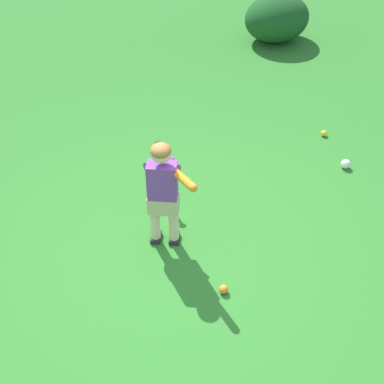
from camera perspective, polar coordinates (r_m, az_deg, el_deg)
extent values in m
plane|color=#2D7528|center=(4.70, -2.26, -7.18)|extent=(40.00, 40.00, 0.00)
cube|color=#232328|center=(4.86, -3.93, -4.91)|extent=(0.17, 0.16, 0.05)
cylinder|color=beige|center=(4.72, -4.06, -3.48)|extent=(0.09, 0.09, 0.34)
cube|color=#232328|center=(4.84, -1.94, -5.05)|extent=(0.17, 0.16, 0.05)
cylinder|color=beige|center=(4.70, -2.01, -3.61)|extent=(0.09, 0.09, 0.34)
cube|color=#C6B284|center=(4.54, -3.15, -1.24)|extent=(0.29, 0.30, 0.16)
cube|color=#753899|center=(4.38, -3.26, 1.24)|extent=(0.27, 0.29, 0.34)
sphere|color=beige|center=(4.21, -3.40, 4.28)|extent=(0.17, 0.17, 0.17)
ellipsoid|color=olive|center=(4.19, -3.44, 4.54)|extent=(0.24, 0.24, 0.11)
sphere|color=orange|center=(4.44, -3.06, 3.26)|extent=(0.04, 0.04, 0.04)
cylinder|color=black|center=(4.37, -2.52, 2.79)|extent=(0.14, 0.04, 0.05)
cylinder|color=orange|center=(4.18, -1.01, 1.47)|extent=(0.35, 0.09, 0.11)
sphere|color=orange|center=(4.05, 0.14, 0.46)|extent=(0.07, 0.07, 0.07)
cylinder|color=#753899|center=(4.41, -3.57, 3.15)|extent=(0.10, 0.31, 0.14)
cylinder|color=#753899|center=(4.40, -2.69, 3.10)|extent=(0.31, 0.09, 0.14)
sphere|color=orange|center=(4.42, 3.48, -10.55)|extent=(0.08, 0.08, 0.08)
sphere|color=yellow|center=(6.40, 14.19, 6.23)|extent=(0.07, 0.07, 0.07)
sphere|color=white|center=(5.92, 16.42, 2.96)|extent=(0.10, 0.10, 0.10)
cylinder|color=black|center=(5.36, -3.45, 0.00)|extent=(0.28, 0.28, 0.03)
cylinder|color=black|center=(5.19, -3.57, 2.47)|extent=(0.03, 0.03, 0.55)
cone|color=black|center=(5.01, -3.70, 5.17)|extent=(0.07, 0.07, 0.04)
ellipsoid|color=#194C1E|center=(8.64, 9.26, 18.22)|extent=(0.89, 1.06, 0.71)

